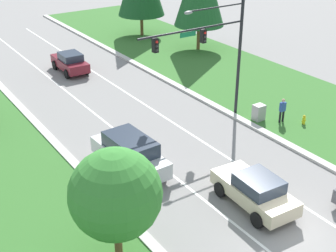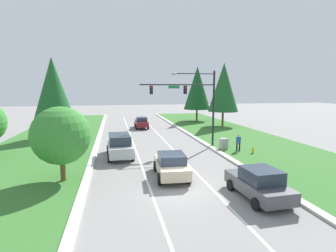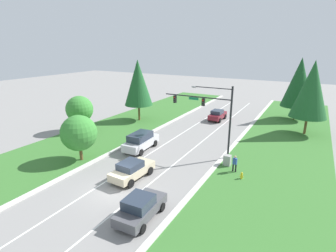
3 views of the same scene
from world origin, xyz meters
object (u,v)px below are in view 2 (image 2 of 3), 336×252
at_px(conifer_near_right_tree, 224,87).
at_px(burgundy_sedan, 141,122).
at_px(graphite_sedan, 259,183).
at_px(conifer_mid_left_tree, 53,88).
at_px(traffic_signal_mast, 193,97).
at_px(utility_cabinet, 223,144).
at_px(pedestrian, 238,142).
at_px(conifer_far_right_tree, 197,88).
at_px(oak_far_left_tree, 61,136).
at_px(silver_suv, 120,145).
at_px(champagne_sedan, 171,165).
at_px(fire_hydrant, 253,150).

bearing_deg(conifer_near_right_tree, burgundy_sedan, 175.78).
bearing_deg(graphite_sedan, conifer_mid_left_tree, 123.09).
distance_m(traffic_signal_mast, utility_cabinet, 5.51).
relative_size(graphite_sedan, conifer_near_right_tree, 0.44).
relative_size(pedestrian, conifer_far_right_tree, 0.17).
bearing_deg(oak_far_left_tree, traffic_signal_mast, 35.42).
distance_m(conifer_near_right_tree, conifer_mid_left_tree, 23.95).
distance_m(silver_suv, conifer_near_right_tree, 22.75).
distance_m(pedestrian, oak_far_left_tree, 15.62).
bearing_deg(utility_cabinet, burgundy_sedan, 112.23).
distance_m(traffic_signal_mast, conifer_near_right_tree, 15.67).
bearing_deg(champagne_sedan, pedestrian, 39.50).
height_order(silver_suv, fire_hydrant, silver_suv).
height_order(champagne_sedan, conifer_far_right_tree, conifer_far_right_tree).
bearing_deg(oak_far_left_tree, silver_suv, 56.11).
xyz_separation_m(conifer_near_right_tree, oak_far_left_tree, (-19.83, -20.72, -3.07)).
xyz_separation_m(burgundy_sedan, conifer_far_right_tree, (10.69, 6.29, 5.12)).
xyz_separation_m(traffic_signal_mast, silver_suv, (-7.31, -2.33, -4.07)).
relative_size(champagne_sedan, conifer_far_right_tree, 0.47).
bearing_deg(burgundy_sedan, conifer_near_right_tree, -3.48).
bearing_deg(utility_cabinet, graphite_sedan, -104.11).
bearing_deg(oak_far_left_tree, fire_hydrant, 14.50).
height_order(conifer_near_right_tree, conifer_far_right_tree, conifer_far_right_tree).
bearing_deg(champagne_sedan, traffic_signal_mast, 67.52).
bearing_deg(burgundy_sedan, utility_cabinet, -67.03).
height_order(champagne_sedan, conifer_near_right_tree, conifer_near_right_tree).
height_order(silver_suv, conifer_near_right_tree, conifer_near_right_tree).
bearing_deg(graphite_sedan, pedestrian, 66.88).
xyz_separation_m(silver_suv, conifer_far_right_tree, (14.26, 22.44, 4.95)).
xyz_separation_m(traffic_signal_mast, graphite_sedan, (-0.14, -12.67, -4.27)).
relative_size(fire_hydrant, conifer_far_right_tree, 0.07).
height_order(burgundy_sedan, oak_far_left_tree, oak_far_left_tree).
relative_size(silver_suv, champagne_sedan, 1.13).
bearing_deg(conifer_near_right_tree, pedestrian, -108.36).
distance_m(utility_cabinet, conifer_far_right_tree, 22.90).
relative_size(champagne_sedan, conifer_near_right_tree, 0.47).
height_order(graphite_sedan, conifer_far_right_tree, conifer_far_right_tree).
height_order(utility_cabinet, pedestrian, pedestrian).
height_order(traffic_signal_mast, conifer_far_right_tree, conifer_far_right_tree).
xyz_separation_m(conifer_near_right_tree, conifer_far_right_tree, (-1.87, 7.21, -0.08)).
bearing_deg(pedestrian, burgundy_sedan, -61.98).
xyz_separation_m(silver_suv, graphite_sedan, (7.17, -10.34, -0.20)).
distance_m(burgundy_sedan, silver_suv, 16.55).
bearing_deg(traffic_signal_mast, oak_far_left_tree, -144.58).
xyz_separation_m(traffic_signal_mast, burgundy_sedan, (-3.73, 13.83, -4.24)).
height_order(utility_cabinet, oak_far_left_tree, oak_far_left_tree).
bearing_deg(burgundy_sedan, champagne_sedan, -90.10).
xyz_separation_m(champagne_sedan, pedestrian, (7.68, 5.62, 0.08)).
bearing_deg(silver_suv, graphite_sedan, -57.75).
relative_size(utility_cabinet, oak_far_left_tree, 0.23).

